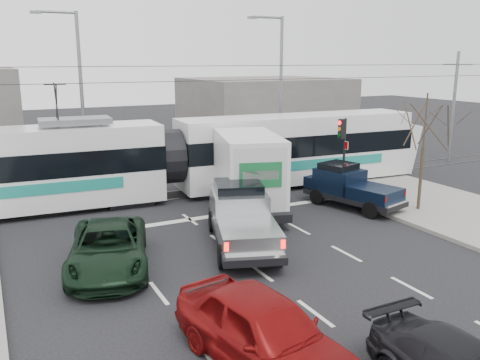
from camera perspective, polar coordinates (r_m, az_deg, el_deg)
name	(u,v)px	position (r m, az deg, el deg)	size (l,w,h in m)	color
ground	(305,262)	(17.04, 7.30, -9.16)	(120.00, 120.00, 0.00)	black
rails	(192,193)	(25.48, -5.37, -1.43)	(60.00, 1.60, 0.03)	#33302D
building_right	(264,109)	(42.67, 2.70, 7.98)	(12.00, 10.00, 5.00)	slate
bare_tree	(425,126)	(22.81, 20.06, 5.76)	(2.40, 2.40, 5.00)	#47382B
traffic_signal	(343,139)	(25.11, 11.46, 4.50)	(0.44, 0.44, 3.60)	black
street_lamp_near	(278,83)	(31.52, 4.32, 10.82)	(2.38, 0.25, 9.00)	slate
street_lamp_far	(78,86)	(29.38, -17.77, 10.05)	(2.38, 0.25, 9.00)	slate
catenary	(191,115)	(24.78, -5.56, 7.25)	(60.00, 0.20, 7.00)	black
tram	(169,158)	(24.36, -8.03, 2.46)	(26.91, 4.27, 5.47)	white
silver_pickup	(241,216)	(18.25, 0.12, -4.02)	(3.73, 6.09, 2.09)	black
box_truck	(246,172)	(22.19, 0.66, 0.89)	(4.22, 7.27, 3.44)	black
navy_pickup	(349,186)	(23.37, 12.09, -0.68)	(2.78, 4.81, 1.91)	black
green_car	(108,248)	(16.64, -14.55, -7.41)	(2.37, 5.15, 1.43)	black
red_car	(265,332)	(11.29, 2.79, -16.72)	(1.98, 4.92, 1.67)	maroon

